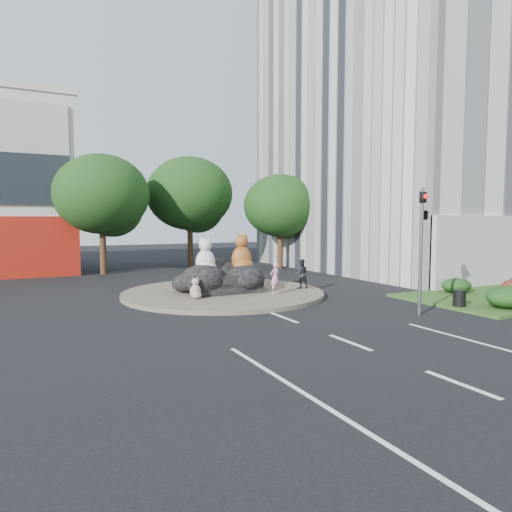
{
  "coord_description": "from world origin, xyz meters",
  "views": [
    {
      "loc": [
        -8.76,
        -10.92,
        3.74
      ],
      "look_at": [
        1.26,
        8.87,
        2.0
      ],
      "focal_mm": 32.0,
      "sensor_mm": 36.0,
      "label": 1
    }
  ],
  "objects": [
    {
      "name": "traffic_light",
      "position": [
        5.1,
        2.0,
        3.62
      ],
      "size": [
        0.44,
        1.24,
        5.0
      ],
      "color": "#595B60",
      "rests_on": "ground"
    },
    {
      "name": "grass_verge",
      "position": [
        12.0,
        3.0,
        0.06
      ],
      "size": [
        10.0,
        6.0,
        0.12
      ],
      "primitive_type": "cube",
      "color": "#254818",
      "rests_on": "ground"
    },
    {
      "name": "cat_tabby",
      "position": [
        1.04,
        10.06,
        2.11
      ],
      "size": [
        1.27,
        1.11,
        2.02
      ],
      "primitive_type": null,
      "rotation": [
        0.0,
        0.0,
        -0.06
      ],
      "color": "#A75022",
      "rests_on": "rock_plinth"
    },
    {
      "name": "litter_bin",
      "position": [
        7.5,
        2.19,
        0.46
      ],
      "size": [
        0.56,
        0.56,
        0.68
      ],
      "primitive_type": "cylinder",
      "rotation": [
        0.0,
        0.0,
        0.09
      ],
      "color": "black",
      "rests_on": "grass_verge"
    },
    {
      "name": "kitten_white",
      "position": [
        1.41,
        9.05,
        0.61
      ],
      "size": [
        0.65,
        0.63,
        0.82
      ],
      "primitive_type": null,
      "rotation": [
        0.0,
        0.0,
        0.57
      ],
      "color": "silver",
      "rests_on": "roundabout_island"
    },
    {
      "name": "ground",
      "position": [
        0.0,
        0.0,
        0.0
      ],
      "size": [
        120.0,
        120.0,
        0.0
      ],
      "primitive_type": "plane",
      "color": "black",
      "rests_on": "ground"
    },
    {
      "name": "kitten_calico",
      "position": [
        -1.98,
        8.53,
        0.69
      ],
      "size": [
        0.72,
        0.67,
        0.98
      ],
      "primitive_type": null,
      "rotation": [
        0.0,
        0.0,
        -0.32
      ],
      "color": "beige",
      "rests_on": "roundabout_island"
    },
    {
      "name": "hedge_back_green",
      "position": [
        10.5,
        4.8,
        0.48
      ],
      "size": [
        1.6,
        1.28,
        0.72
      ],
      "primitive_type": "ellipsoid",
      "color": "#173611",
      "rests_on": "grass_verge"
    },
    {
      "name": "tree_mid",
      "position": [
        3.07,
        24.06,
        5.56
      ],
      "size": [
        6.84,
        6.84,
        8.76
      ],
      "color": "#382314",
      "rests_on": "ground"
    },
    {
      "name": "office_tower",
      "position": [
        20.0,
        16.0,
        17.5
      ],
      "size": [
        20.0,
        20.0,
        35.0
      ],
      "primitive_type": "cube",
      "color": "silver",
      "rests_on": "ground"
    },
    {
      "name": "rock_plinth",
      "position": [
        0.0,
        10.0,
        0.65
      ],
      "size": [
        3.2,
        2.6,
        0.9
      ],
      "primitive_type": null,
      "color": "black",
      "rests_on": "roundabout_island"
    },
    {
      "name": "hedge_near_green",
      "position": [
        9.0,
        1.0,
        0.57
      ],
      "size": [
        2.0,
        1.6,
        0.9
      ],
      "primitive_type": "ellipsoid",
      "color": "#173611",
      "rests_on": "grass_verge"
    },
    {
      "name": "street_lamp",
      "position": [
        12.82,
        8.0,
        4.55
      ],
      "size": [
        2.34,
        0.22,
        8.06
      ],
      "color": "#595B60",
      "rests_on": "ground"
    },
    {
      "name": "tree_left",
      "position": [
        -3.93,
        22.06,
        5.25
      ],
      "size": [
        6.46,
        6.46,
        8.27
      ],
      "color": "#382314",
      "rests_on": "ground"
    },
    {
      "name": "cat_white",
      "position": [
        -0.99,
        9.88,
        2.02
      ],
      "size": [
        1.35,
        1.25,
        1.84
      ],
      "primitive_type": null,
      "rotation": [
        0.0,
        0.0,
        -0.31
      ],
      "color": "beige",
      "rests_on": "rock_plinth"
    },
    {
      "name": "tree_right",
      "position": [
        9.07,
        20.06,
        4.63
      ],
      "size": [
        5.7,
        5.7,
        7.3
      ],
      "color": "#382314",
      "rests_on": "ground"
    },
    {
      "name": "roundabout_island",
      "position": [
        0.0,
        10.0,
        0.1
      ],
      "size": [
        10.0,
        10.0,
        0.2
      ],
      "primitive_type": "cylinder",
      "color": "brown",
      "rests_on": "ground"
    },
    {
      "name": "pedestrian_pink",
      "position": [
        1.85,
        8.03,
        0.96
      ],
      "size": [
        0.63,
        0.5,
        1.53
      ],
      "primitive_type": "imported",
      "rotation": [
        0.0,
        0.0,
        3.4
      ],
      "color": "#CB8396",
      "rests_on": "roundabout_island"
    },
    {
      "name": "pedestrian_dark",
      "position": [
        4.0,
        9.06,
        0.96
      ],
      "size": [
        0.86,
        0.74,
        1.52
      ],
      "primitive_type": "imported",
      "rotation": [
        0.0,
        0.0,
        2.9
      ],
      "color": "black",
      "rests_on": "roundabout_island"
    }
  ]
}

